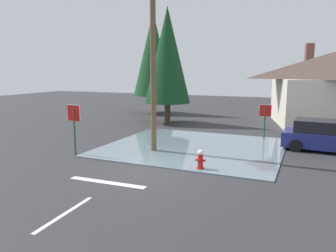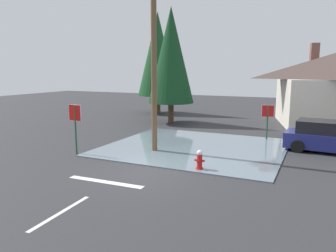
# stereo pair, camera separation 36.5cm
# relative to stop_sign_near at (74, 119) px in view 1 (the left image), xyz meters

# --- Properties ---
(ground_plane) EXTENTS (80.00, 80.00, 0.10)m
(ground_plane) POSITION_rel_stop_sign_near_xyz_m (4.46, -0.97, -1.82)
(ground_plane) COLOR #2D2D30
(flood_puddle) EXTENTS (9.11, 8.25, 0.05)m
(flood_puddle) POSITION_rel_stop_sign_near_xyz_m (4.78, 3.77, -1.74)
(flood_puddle) COLOR slate
(flood_puddle) RESTS_ON ground
(lane_stop_bar) EXTENTS (3.12, 0.41, 0.01)m
(lane_stop_bar) POSITION_rel_stop_sign_near_xyz_m (3.68, -2.75, -1.77)
(lane_stop_bar) COLOR silver
(lane_stop_bar) RESTS_ON ground
(lane_center_stripe) EXTENTS (0.28, 2.58, 0.01)m
(lane_center_stripe) POSITION_rel_stop_sign_near_xyz_m (4.07, -5.48, -1.77)
(lane_center_stripe) COLOR silver
(lane_center_stripe) RESTS_ON ground
(stop_sign_near) EXTENTS (0.80, 0.10, 2.46)m
(stop_sign_near) POSITION_rel_stop_sign_near_xyz_m (0.00, 0.00, 0.00)
(stop_sign_near) COLOR #1E4C28
(stop_sign_near) RESTS_ON ground
(fire_hydrant) EXTENTS (0.43, 0.37, 0.85)m
(fire_hydrant) POSITION_rel_stop_sign_near_xyz_m (6.34, 0.11, -1.35)
(fire_hydrant) COLOR red
(fire_hydrant) RESTS_ON ground
(utility_pole) EXTENTS (1.60, 0.28, 9.32)m
(utility_pole) POSITION_rel_stop_sign_near_xyz_m (3.19, 2.16, 3.07)
(utility_pole) COLOR brown
(utility_pole) RESTS_ON ground
(stop_sign_far) EXTENTS (0.70, 0.18, 2.08)m
(stop_sign_far) POSITION_rel_stop_sign_near_xyz_m (7.95, 7.39, -0.29)
(stop_sign_far) COLOR #1E4C28
(stop_sign_far) RESTS_ON ground
(parked_car) EXTENTS (4.69, 2.36, 1.57)m
(parked_car) POSITION_rel_stop_sign_near_xyz_m (11.33, 5.76, -1.02)
(parked_car) COLOR navy
(parked_car) RESTS_ON ground
(pine_tree_tall_left) EXTENTS (3.52, 3.52, 8.80)m
(pine_tree_tall_left) POSITION_rel_stop_sign_near_xyz_m (0.16, 10.84, 3.41)
(pine_tree_tall_left) COLOR #4C3823
(pine_tree_tall_left) RESTS_ON ground
(pine_tree_mid_left) EXTENTS (3.77, 3.77, 9.43)m
(pine_tree_mid_left) POSITION_rel_stop_sign_near_xyz_m (-3.42, 15.69, 3.78)
(pine_tree_mid_left) COLOR #4C3823
(pine_tree_mid_left) RESTS_ON ground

